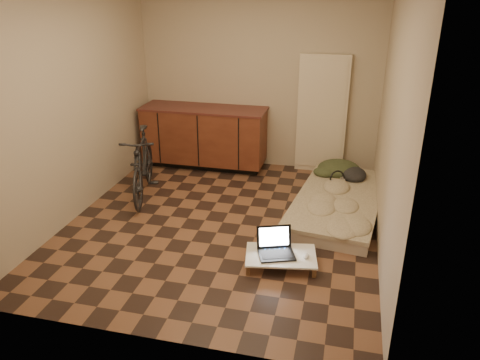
% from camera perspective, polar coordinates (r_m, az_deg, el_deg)
% --- Properties ---
extents(room_shell, '(3.50, 4.00, 2.60)m').
position_cam_1_polar(room_shell, '(5.04, -2.33, 7.95)').
color(room_shell, brown).
rests_on(room_shell, ground).
extents(cabinets, '(1.84, 0.62, 0.91)m').
position_cam_1_polar(cabinets, '(7.05, -4.36, 5.30)').
color(cabinets, black).
rests_on(cabinets, ground).
extents(appliance_panel, '(0.70, 0.10, 1.70)m').
position_cam_1_polar(appliance_panel, '(6.86, 9.96, 7.86)').
color(appliance_panel, beige).
rests_on(appliance_panel, ground).
extents(bicycle, '(0.83, 1.56, 0.97)m').
position_cam_1_polar(bicycle, '(6.13, -11.82, 2.28)').
color(bicycle, black).
rests_on(bicycle, ground).
extents(futon, '(1.24, 2.15, 0.18)m').
position_cam_1_polar(futon, '(5.92, 11.90, -2.69)').
color(futon, '#B9A894').
rests_on(futon, ground).
extents(clothing_pile, '(0.68, 0.59, 0.25)m').
position_cam_1_polar(clothing_pile, '(6.53, 12.41, 1.77)').
color(clothing_pile, '#313A22').
rests_on(clothing_pile, futon).
extents(headphones, '(0.33, 0.32, 0.16)m').
position_cam_1_polar(headphones, '(6.20, 11.78, 0.24)').
color(headphones, black).
rests_on(headphones, futon).
extents(lap_desk, '(0.76, 0.56, 0.12)m').
position_cam_1_polar(lap_desk, '(4.72, 5.01, -9.20)').
color(lap_desk, brown).
rests_on(lap_desk, ground).
extents(laptop, '(0.44, 0.42, 0.24)m').
position_cam_1_polar(laptop, '(4.71, 4.36, -8.30)').
color(laptop, black).
rests_on(laptop, lap_desk).
extents(mouse, '(0.06, 0.10, 0.03)m').
position_cam_1_polar(mouse, '(4.69, 8.03, -9.15)').
color(mouse, white).
rests_on(mouse, lap_desk).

